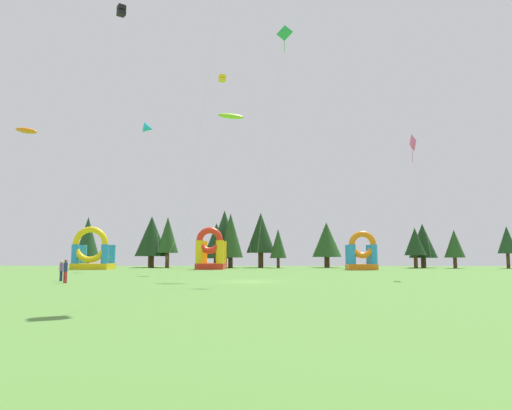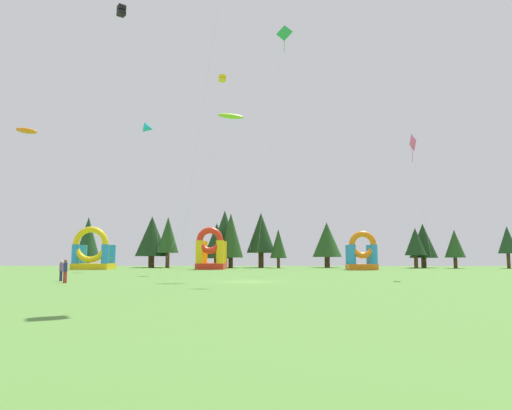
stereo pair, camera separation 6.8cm
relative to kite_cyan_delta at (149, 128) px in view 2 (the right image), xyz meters
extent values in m
plane|color=#548438|center=(15.60, -26.84, -19.76)|extent=(120.00, 120.00, 0.00)
cone|color=#19B7CC|center=(0.00, 0.00, 0.01)|extent=(1.97, 1.95, 1.58)
cylinder|color=silver|center=(1.84, -3.08, -9.87)|extent=(3.70, 6.19, 19.77)
cube|color=yellow|center=(11.18, -7.36, 3.96)|extent=(0.99, 0.99, 0.37)
cube|color=yellow|center=(11.18, -7.36, 4.40)|extent=(0.99, 0.99, 0.37)
cylinder|color=silver|center=(13.44, -12.16, -7.79)|extent=(4.54, 9.63, 23.94)
ellipsoid|color=orange|center=(-6.36, -19.82, -5.72)|extent=(2.70, 1.54, 1.05)
cylinder|color=silver|center=(-5.01, -20.17, -12.74)|extent=(2.73, 0.71, 14.04)
ellipsoid|color=#8CD826|center=(13.92, -23.86, -5.78)|extent=(2.30, 1.08, 0.92)
cylinder|color=silver|center=(10.92, -24.09, -12.77)|extent=(6.00, 0.47, 13.98)
cylinder|color=silver|center=(13.47, -37.29, -10.78)|extent=(3.87, 6.47, 17.96)
cube|color=black|center=(1.51, -16.80, 7.75)|extent=(1.09, 1.09, 0.49)
cube|color=black|center=(1.51, -16.80, 8.34)|extent=(1.09, 1.09, 0.49)
cylinder|color=silver|center=(5.33, -13.83, -5.86)|extent=(7.66, 5.95, 27.80)
pyramid|color=green|center=(18.51, -26.49, 0.34)|extent=(1.04, 0.51, 1.02)
cylinder|color=green|center=(18.53, -26.42, -0.44)|extent=(0.04, 0.04, 1.55)
cylinder|color=silver|center=(17.19, -23.99, -9.71)|extent=(2.70, 4.87, 20.10)
pyramid|color=#EA599E|center=(29.99, -21.10, -7.72)|extent=(0.44, 1.18, 1.17)
cylinder|color=#EA599E|center=(30.07, -21.09, -8.57)|extent=(0.04, 0.04, 1.73)
cylinder|color=silver|center=(31.35, -19.55, -13.73)|extent=(2.57, 3.10, 12.05)
cylinder|color=navy|center=(1.08, -26.93, -19.37)|extent=(0.14, 0.14, 0.78)
cylinder|color=navy|center=(1.04, -27.08, -19.37)|extent=(0.14, 0.14, 0.78)
cylinder|color=#724C8C|center=(1.06, -27.00, -18.67)|extent=(0.34, 0.34, 0.62)
sphere|color=#D8AD84|center=(1.06, -27.00, -18.26)|extent=(0.21, 0.21, 0.21)
cylinder|color=#B21E26|center=(2.41, -29.39, -19.34)|extent=(0.14, 0.14, 0.82)
cylinder|color=#B21E26|center=(2.57, -29.42, -19.34)|extent=(0.14, 0.14, 0.82)
cylinder|color=navy|center=(2.49, -29.40, -18.61)|extent=(0.35, 0.35, 0.65)
sphere|color=brown|center=(2.49, -29.40, -18.17)|extent=(0.22, 0.22, 0.22)
cube|color=yellow|center=(-9.59, 6.27, -19.32)|extent=(5.54, 3.92, 0.88)
cylinder|color=#268CD8|center=(-11.81, 4.85, -17.48)|extent=(1.10, 1.10, 2.79)
cylinder|color=#268CD8|center=(-7.37, 4.85, -17.48)|extent=(1.10, 1.10, 2.79)
cylinder|color=#268CD8|center=(-11.81, 7.68, -17.48)|extent=(1.10, 1.10, 2.79)
cylinder|color=#268CD8|center=(-7.37, 7.68, -17.48)|extent=(1.10, 1.10, 2.79)
torus|color=yellow|center=(-9.59, 4.85, -16.09)|extent=(5.32, 0.88, 5.32)
cube|color=red|center=(7.93, 7.95, -19.31)|extent=(4.20, 4.99, 0.89)
cylinder|color=yellow|center=(6.42, 6.04, -17.17)|extent=(1.18, 1.18, 3.41)
cylinder|color=yellow|center=(9.44, 6.04, -17.17)|extent=(1.18, 1.18, 3.41)
cylinder|color=yellow|center=(6.42, 9.86, -17.17)|extent=(1.18, 1.18, 3.41)
cylinder|color=yellow|center=(9.44, 9.86, -17.17)|extent=(1.18, 1.18, 3.41)
torus|color=red|center=(7.93, 6.04, -15.46)|extent=(3.97, 0.94, 3.97)
cube|color=orange|center=(30.15, 5.98, -19.34)|extent=(4.14, 3.82, 0.82)
cylinder|color=#268CD8|center=(28.62, 4.60, -17.54)|extent=(1.07, 1.07, 2.78)
cylinder|color=#268CD8|center=(31.68, 4.60, -17.54)|extent=(1.07, 1.07, 2.78)
cylinder|color=#268CD8|center=(28.62, 7.35, -17.54)|extent=(1.07, 1.07, 2.78)
cylinder|color=#268CD8|center=(31.68, 7.35, -17.54)|extent=(1.07, 1.07, 2.78)
torus|color=orange|center=(30.15, 4.60, -16.15)|extent=(3.92, 0.86, 3.92)
cylinder|color=#4C331E|center=(-15.45, 18.07, -18.90)|extent=(0.75, 0.75, 1.72)
cone|color=#1E4221|center=(-15.45, 18.07, -14.45)|extent=(4.14, 4.14, 7.17)
cylinder|color=#4C331E|center=(-4.05, 18.07, -18.77)|extent=(1.02, 1.02, 1.96)
cone|color=#193819|center=(-4.05, 18.07, -14.29)|extent=(5.66, 5.66, 7.01)
cylinder|color=#4C331E|center=(-0.80, 16.35, -18.49)|extent=(0.66, 0.66, 2.53)
cone|color=#234C1E|center=(-0.80, 16.35, -14.13)|extent=(3.69, 3.69, 6.18)
cylinder|color=#4C331E|center=(7.72, 15.54, -18.95)|extent=(0.83, 0.83, 1.61)
cone|color=#193819|center=(7.72, 15.54, -15.18)|extent=(4.60, 4.60, 5.93)
cylinder|color=#4C331E|center=(8.79, 18.07, -18.56)|extent=(0.94, 0.94, 2.40)
cone|color=#1E4221|center=(8.79, 18.07, -13.59)|extent=(5.23, 5.23, 7.54)
cylinder|color=#4C331E|center=(10.06, 16.03, -18.89)|extent=(0.77, 0.77, 1.74)
cone|color=#234C1E|center=(10.06, 16.03, -14.26)|extent=(4.26, 4.26, 7.52)
cylinder|color=#4C331E|center=(15.13, 17.91, -18.48)|extent=(0.89, 0.89, 2.55)
cone|color=#193819|center=(15.13, 17.91, -13.73)|extent=(4.97, 4.97, 6.95)
cylinder|color=#4C331E|center=(18.13, 15.47, -18.94)|extent=(0.50, 0.50, 1.64)
cone|color=#234C1E|center=(18.13, 15.47, -15.68)|extent=(2.80, 2.80, 4.87)
cylinder|color=#4C331E|center=(26.56, 18.63, -18.84)|extent=(0.91, 0.91, 1.83)
cone|color=#234C1E|center=(26.56, 18.63, -14.92)|extent=(5.04, 5.04, 6.02)
cylinder|color=#4C331E|center=(40.87, 15.76, -18.71)|extent=(0.64, 0.64, 2.10)
cone|color=#193819|center=(40.87, 15.76, -15.38)|extent=(3.55, 3.55, 4.56)
cylinder|color=#4C331E|center=(42.92, 18.30, -18.91)|extent=(0.85, 0.85, 1.68)
cone|color=#193819|center=(42.92, 18.30, -15.15)|extent=(4.72, 4.72, 5.84)
cylinder|color=#4C331E|center=(46.88, 14.71, -18.89)|extent=(0.58, 0.58, 1.74)
cone|color=#234C1E|center=(46.88, 14.71, -15.74)|extent=(3.24, 3.24, 4.54)
cylinder|color=#4C331E|center=(55.25, 14.51, -18.55)|extent=(0.53, 0.53, 2.41)
cone|color=#1E4221|center=(55.25, 14.51, -15.13)|extent=(2.96, 2.96, 4.43)
camera|label=1|loc=(17.74, -62.82, -17.85)|focal=32.68mm
camera|label=2|loc=(17.81, -62.82, -17.85)|focal=32.68mm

